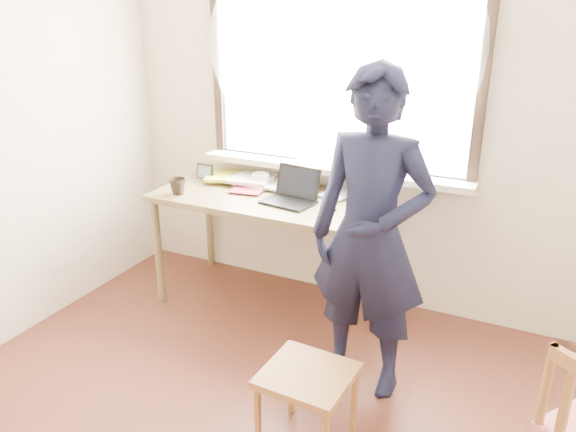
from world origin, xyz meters
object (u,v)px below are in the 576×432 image
at_px(desk, 267,207).
at_px(mug_white, 261,180).
at_px(mug_dark, 178,186).
at_px(person, 371,237).
at_px(laptop, 292,194).
at_px(work_chair, 307,384).

bearing_deg(desk, mug_white, 130.60).
bearing_deg(desk, mug_dark, -156.68).
bearing_deg(person, mug_dark, 170.30).
distance_m(desk, laptop, 0.24).
bearing_deg(mug_white, mug_dark, -137.59).
relative_size(mug_white, person, 0.07).
height_order(laptop, work_chair, laptop).
relative_size(desk, laptop, 4.22).
xyz_separation_m(mug_white, person, (1.00, -0.68, 0.03)).
distance_m(desk, work_chair, 1.41).
bearing_deg(person, work_chair, -95.51).
bearing_deg(person, mug_white, 148.19).
relative_size(desk, work_chair, 3.56).
height_order(mug_dark, person, person).
bearing_deg(person, laptop, 145.88).
bearing_deg(laptop, mug_dark, -165.09).
relative_size(mug_dark, person, 0.07).
distance_m(laptop, mug_white, 0.37).
bearing_deg(desk, work_chair, -54.66).
xyz_separation_m(mug_dark, work_chair, (1.32, -0.88, -0.49)).
xyz_separation_m(desk, laptop, (0.20, -0.04, 0.13)).
height_order(laptop, person, person).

